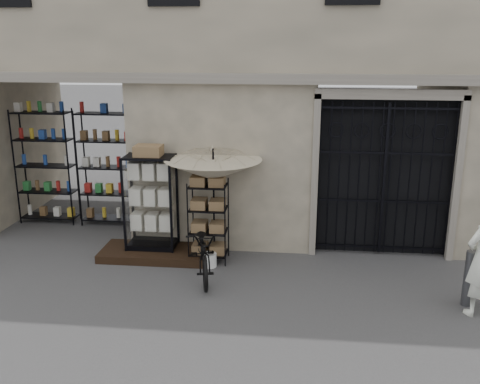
# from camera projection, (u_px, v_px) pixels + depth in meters

# --- Properties ---
(ground) EXTENTS (80.00, 80.00, 0.00)m
(ground) POSITION_uv_depth(u_px,v_px,m) (282.00, 302.00, 8.23)
(ground) COLOR black
(ground) RESTS_ON ground
(main_building) EXTENTS (14.00, 4.00, 9.00)m
(main_building) POSITION_uv_depth(u_px,v_px,m) (293.00, 9.00, 10.83)
(main_building) COLOR tan
(main_building) RESTS_ON ground
(shop_recess) EXTENTS (3.00, 1.70, 3.00)m
(shop_recess) POSITION_uv_depth(u_px,v_px,m) (68.00, 161.00, 10.97)
(shop_recess) COLOR black
(shop_recess) RESTS_ON ground
(shop_shelving) EXTENTS (2.70, 0.50, 2.50)m
(shop_shelving) POSITION_uv_depth(u_px,v_px,m) (77.00, 167.00, 11.52)
(shop_shelving) COLOR black
(shop_shelving) RESTS_ON ground
(iron_gate) EXTENTS (2.50, 0.21, 3.00)m
(iron_gate) POSITION_uv_depth(u_px,v_px,m) (383.00, 175.00, 9.82)
(iron_gate) COLOR black
(iron_gate) RESTS_ON ground
(step_platform) EXTENTS (2.00, 0.90, 0.15)m
(step_platform) POSITION_uv_depth(u_px,v_px,m) (156.00, 253.00, 9.95)
(step_platform) COLOR black
(step_platform) RESTS_ON ground
(display_cabinet) EXTENTS (0.99, 0.76, 1.89)m
(display_cabinet) POSITION_uv_depth(u_px,v_px,m) (151.00, 207.00, 9.84)
(display_cabinet) COLOR black
(display_cabinet) RESTS_ON step_platform
(wire_rack) EXTENTS (0.67, 0.49, 1.51)m
(wire_rack) POSITION_uv_depth(u_px,v_px,m) (209.00, 222.00, 9.62)
(wire_rack) COLOR black
(wire_rack) RESTS_ON ground
(market_umbrella) EXTENTS (2.02, 2.03, 2.48)m
(market_umbrella) POSITION_uv_depth(u_px,v_px,m) (213.00, 164.00, 9.44)
(market_umbrella) COLOR black
(market_umbrella) RESTS_ON ground
(white_bucket) EXTENTS (0.34, 0.34, 0.24)m
(white_bucket) POSITION_uv_depth(u_px,v_px,m) (209.00, 260.00, 9.51)
(white_bucket) COLOR white
(white_bucket) RESTS_ON ground
(bicycle) EXTENTS (0.81, 1.04, 1.76)m
(bicycle) POSITION_uv_depth(u_px,v_px,m) (204.00, 276.00, 9.17)
(bicycle) COLOR black
(bicycle) RESTS_ON ground
(steel_bollard) EXTENTS (0.21, 0.21, 0.88)m
(steel_bollard) POSITION_uv_depth(u_px,v_px,m) (469.00, 278.00, 8.04)
(steel_bollard) COLOR #56585D
(steel_bollard) RESTS_ON ground
(shopkeeper) EXTENTS (1.33, 1.85, 0.42)m
(shopkeeper) POSITION_uv_depth(u_px,v_px,m) (477.00, 313.00, 7.91)
(shopkeeper) COLOR white
(shopkeeper) RESTS_ON ground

